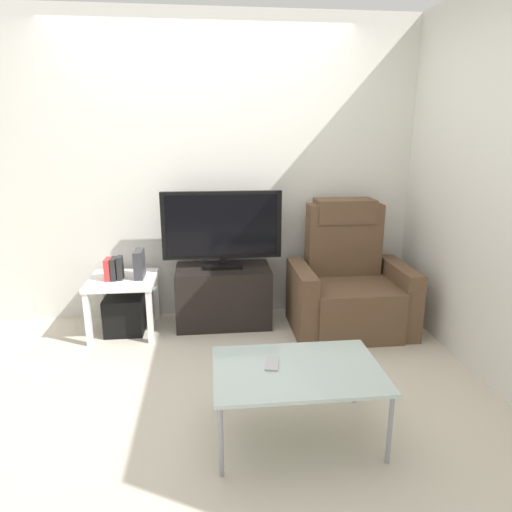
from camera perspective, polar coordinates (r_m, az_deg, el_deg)
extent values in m
plane|color=beige|center=(3.26, -6.00, -14.53)|extent=(6.40, 6.40, 0.00)
cube|color=silver|center=(3.97, -6.61, 10.64)|extent=(6.40, 0.06, 2.60)
cube|color=silver|center=(3.40, 27.28, 8.29)|extent=(0.06, 4.48, 2.60)
cube|color=black|center=(3.92, -4.19, -5.06)|extent=(0.81, 0.46, 0.51)
cube|color=black|center=(3.68, -4.10, -4.74)|extent=(0.74, 0.02, 0.02)
cube|color=black|center=(3.71, -4.14, -3.97)|extent=(0.34, 0.11, 0.04)
cube|color=black|center=(3.85, -4.28, -1.17)|extent=(0.32, 0.20, 0.03)
cube|color=black|center=(3.84, -4.29, -0.60)|extent=(0.06, 0.04, 0.05)
cube|color=black|center=(3.76, -4.38, 3.96)|extent=(1.01, 0.05, 0.57)
cube|color=black|center=(3.74, -4.37, 3.88)|extent=(0.93, 0.01, 0.52)
cube|color=brown|center=(3.88, 11.91, -6.29)|extent=(0.70, 0.72, 0.42)
cube|color=brown|center=(3.97, 11.14, 2.12)|extent=(0.64, 0.20, 0.62)
cube|color=brown|center=(3.94, 11.24, 5.73)|extent=(0.50, 0.26, 0.20)
cube|color=brown|center=(3.75, 5.82, -5.65)|extent=(0.14, 0.68, 0.56)
cube|color=brown|center=(4.00, 17.72, -4.96)|extent=(0.14, 0.68, 0.56)
cube|color=white|center=(3.83, -16.75, -2.99)|extent=(0.54, 0.54, 0.04)
cube|color=white|center=(3.75, -20.72, -7.62)|extent=(0.04, 0.04, 0.44)
cube|color=white|center=(3.66, -13.43, -7.61)|extent=(0.04, 0.04, 0.44)
cube|color=white|center=(4.18, -19.15, -5.12)|extent=(0.04, 0.04, 0.44)
cube|color=white|center=(4.10, -12.63, -5.03)|extent=(0.04, 0.04, 0.44)
cube|color=black|center=(3.93, -16.42, -7.13)|extent=(0.31, 0.31, 0.31)
cube|color=red|center=(3.80, -18.40, -1.60)|extent=(0.04, 0.14, 0.17)
cube|color=#262626|center=(3.79, -17.71, -1.56)|extent=(0.04, 0.14, 0.18)
cube|color=#262626|center=(3.78, -17.01, -1.46)|extent=(0.04, 0.11, 0.19)
cube|color=#333338|center=(3.78, -14.72, -0.98)|extent=(0.07, 0.20, 0.23)
cube|color=#B2C6C1|center=(2.47, 5.32, -14.33)|extent=(0.90, 0.60, 0.02)
cylinder|color=gray|center=(2.32, -4.49, -22.60)|extent=(0.02, 0.02, 0.39)
cylinder|color=gray|center=(2.47, 16.77, -20.52)|extent=(0.02, 0.02, 0.39)
cylinder|color=gray|center=(2.76, -4.85, -15.72)|extent=(0.02, 0.02, 0.39)
cylinder|color=gray|center=(2.89, 12.58, -14.50)|extent=(0.02, 0.02, 0.39)
cube|color=#B7B7BC|center=(2.49, 2.07, -13.59)|extent=(0.10, 0.16, 0.01)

